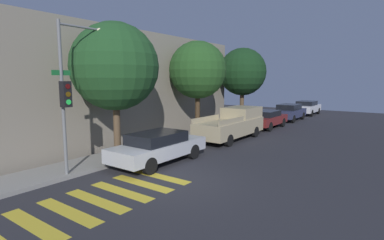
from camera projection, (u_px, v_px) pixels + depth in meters
ground_plane at (175, 182)px, 10.49m from camera, size 60.00×60.00×0.00m
sidewalk at (100, 161)px, 12.93m from camera, size 26.00×1.97×0.14m
building_row at (43, 88)px, 15.10m from camera, size 26.00×6.00×6.23m
crosswalk at (97, 201)px, 8.83m from camera, size 5.98×2.60×0.00m
traffic_light_pole at (73, 79)px, 10.71m from camera, size 2.22×0.56×5.60m
sedan_near_corner at (158, 146)px, 12.78m from camera, size 4.55×1.84×1.34m
pickup_truck at (233, 124)px, 18.05m from camera, size 5.41×1.94×1.85m
sedan_middle at (266, 118)px, 22.20m from camera, size 4.26×1.83×1.31m
sedan_far_end at (289, 112)px, 26.37m from camera, size 4.35×1.79×1.44m
sedan_tail_of_row at (307, 107)px, 30.77m from camera, size 4.28×1.85×1.42m
tree_near_corner at (115, 67)px, 12.87m from camera, size 3.78×3.78×6.00m
tree_midblock at (198, 70)px, 17.83m from camera, size 3.42×3.42×5.85m
tree_far_end at (243, 72)px, 22.55m from camera, size 3.56×3.56×5.94m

